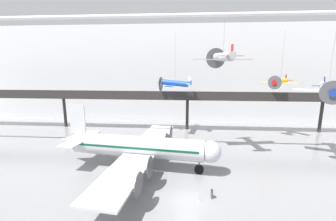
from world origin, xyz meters
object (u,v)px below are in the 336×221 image
object	(u,v)px
airliner_silver_main	(137,147)
suspended_plane_white_twin	(328,88)
suspended_plane_blue_trainer	(175,83)
stanchion_barrier	(199,199)
suspended_plane_silver_racer	(223,57)
suspended_plane_yellow_lowwing	(281,81)
info_sign_pedestal	(212,194)

from	to	relation	value
airliner_silver_main	suspended_plane_white_twin	world-z (taller)	suspended_plane_white_twin
suspended_plane_blue_trainer	stanchion_barrier	bearing A→B (deg)	110.67
suspended_plane_white_twin	stanchion_barrier	bearing A→B (deg)	-35.89
suspended_plane_silver_racer	airliner_silver_main	bearing A→B (deg)	106.47
suspended_plane_white_twin	suspended_plane_yellow_lowwing	distance (m)	11.89
stanchion_barrier	suspended_plane_silver_racer	bearing A→B (deg)	73.71
suspended_plane_blue_trainer	info_sign_pedestal	xyz separation A→B (m)	(5.52, -24.87, -10.78)
suspended_plane_silver_racer	info_sign_pedestal	size ratio (longest dim) A/B	7.97
suspended_plane_white_twin	suspended_plane_blue_trainer	size ratio (longest dim) A/B	0.99
suspended_plane_yellow_lowwing	stanchion_barrier	distance (m)	32.93
suspended_plane_silver_racer	suspended_plane_blue_trainer	bearing A→B (deg)	25.14
suspended_plane_yellow_lowwing	info_sign_pedestal	bearing A→B (deg)	9.25
info_sign_pedestal	suspended_plane_silver_racer	bearing A→B (deg)	64.68
suspended_plane_blue_trainer	stanchion_barrier	world-z (taller)	suspended_plane_blue_trainer
suspended_plane_yellow_lowwing	suspended_plane_blue_trainer	distance (m)	21.77
suspended_plane_silver_racer	suspended_plane_yellow_lowwing	world-z (taller)	suspended_plane_silver_racer
airliner_silver_main	info_sign_pedestal	distance (m)	12.66
suspended_plane_blue_trainer	stanchion_barrier	distance (m)	28.21
airliner_silver_main	suspended_plane_blue_trainer	xyz separation A→B (m)	(4.67, 17.95, 7.89)
suspended_plane_yellow_lowwing	suspended_plane_blue_trainer	world-z (taller)	suspended_plane_yellow_lowwing
suspended_plane_white_twin	info_sign_pedestal	size ratio (longest dim) A/B	9.91
suspended_plane_silver_racer	info_sign_pedestal	xyz separation A→B (m)	(-2.69, -13.61, -15.90)
suspended_plane_silver_racer	stanchion_barrier	size ratio (longest dim) A/B	9.18
airliner_silver_main	suspended_plane_blue_trainer	size ratio (longest dim) A/B	2.27
suspended_plane_silver_racer	stanchion_barrier	bearing A→B (deg)	152.74
suspended_plane_white_twin	suspended_plane_yellow_lowwing	bearing A→B (deg)	-147.52
suspended_plane_white_twin	suspended_plane_silver_racer	world-z (taller)	suspended_plane_silver_racer
suspended_plane_white_twin	airliner_silver_main	bearing A→B (deg)	-58.31
suspended_plane_silver_racer	info_sign_pedestal	world-z (taller)	suspended_plane_silver_racer
suspended_plane_silver_racer	stanchion_barrier	world-z (taller)	suspended_plane_silver_racer
suspended_plane_silver_racer	stanchion_barrier	xyz separation A→B (m)	(-4.22, -14.45, -16.03)
suspended_plane_white_twin	suspended_plane_blue_trainer	distance (m)	27.13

